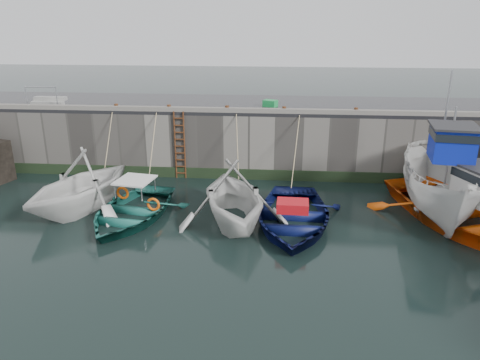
# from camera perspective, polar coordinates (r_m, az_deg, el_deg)

# --- Properties ---
(ground) EXTENTS (120.00, 120.00, 0.00)m
(ground) POSITION_cam_1_polar(r_m,az_deg,el_deg) (13.37, -7.35, -14.15)
(ground) COLOR black
(ground) RESTS_ON ground
(quay_back) EXTENTS (30.00, 5.00, 3.00)m
(quay_back) POSITION_cam_1_polar(r_m,az_deg,el_deg) (24.20, -1.43, 5.52)
(quay_back) COLOR slate
(quay_back) RESTS_ON ground
(road_back) EXTENTS (30.00, 5.00, 0.16)m
(road_back) POSITION_cam_1_polar(r_m,az_deg,el_deg) (23.87, -1.46, 9.20)
(road_back) COLOR black
(road_back) RESTS_ON quay_back
(kerb_back) EXTENTS (30.00, 0.30, 0.20)m
(kerb_back) POSITION_cam_1_polar(r_m,az_deg,el_deg) (21.54, -2.15, 8.54)
(kerb_back) COLOR slate
(kerb_back) RESTS_ON road_back
(algae_back) EXTENTS (30.00, 0.08, 0.50)m
(algae_back) POSITION_cam_1_polar(r_m,az_deg,el_deg) (22.14, -2.11, 0.78)
(algae_back) COLOR black
(algae_back) RESTS_ON ground
(ladder) EXTENTS (0.51, 0.08, 3.20)m
(ladder) POSITION_cam_1_polar(r_m,az_deg,el_deg) (22.02, -7.36, 4.18)
(ladder) COLOR #3F1E0F
(ladder) RESTS_ON ground
(boat_near_white) EXTENTS (6.23, 6.61, 2.78)m
(boat_near_white) POSITION_cam_1_polar(r_m,az_deg,el_deg) (19.79, -18.65, -3.41)
(boat_near_white) COLOR silver
(boat_near_white) RESTS_ON ground
(boat_near_white_rope) EXTENTS (0.04, 3.10, 3.10)m
(boat_near_white_rope) POSITION_cam_1_polar(r_m,az_deg,el_deg) (22.68, -15.43, -0.14)
(boat_near_white_rope) COLOR tan
(boat_near_white_rope) RESTS_ON ground
(boat_near_blue) EXTENTS (4.50, 5.71, 1.07)m
(boat_near_blue) POSITION_cam_1_polar(r_m,az_deg,el_deg) (18.52, -13.07, -4.46)
(boat_near_blue) COLOR #1B5F55
(boat_near_blue) RESTS_ON ground
(boat_near_blue_rope) EXTENTS (0.04, 3.46, 3.10)m
(boat_near_blue_rope) POSITION_cam_1_polar(r_m,az_deg,el_deg) (21.75, -10.25, -0.58)
(boat_near_blue_rope) COLOR tan
(boat_near_blue_rope) RESTS_ON ground
(boat_near_blacktrim) EXTENTS (5.56, 6.06, 2.69)m
(boat_near_blacktrim) POSITION_cam_1_polar(r_m,az_deg,el_deg) (17.64, -0.84, -5.16)
(boat_near_blacktrim) COLOR silver
(boat_near_blacktrim) RESTS_ON ground
(boat_near_blacktrim_rope) EXTENTS (0.04, 3.54, 3.10)m
(boat_near_blacktrim_rope) POSITION_cam_1_polar(r_m,az_deg,el_deg) (21.04, 0.15, -0.95)
(boat_near_blacktrim_rope) COLOR tan
(boat_near_blacktrim_rope) RESTS_ON ground
(boat_near_navy) EXTENTS (4.29, 5.86, 1.18)m
(boat_near_navy) POSITION_cam_1_polar(r_m,az_deg,el_deg) (17.60, 6.35, -5.35)
(boat_near_navy) COLOR #0A1140
(boat_near_navy) RESTS_ON ground
(boat_near_navy_rope) EXTENTS (0.04, 3.52, 3.10)m
(boat_near_navy_rope) POSITION_cam_1_polar(r_m,az_deg,el_deg) (21.00, 6.15, -1.11)
(boat_near_navy_rope) COLOR tan
(boat_near_navy_rope) RESTS_ON ground
(boat_far_white) EXTENTS (3.62, 7.39, 5.74)m
(boat_far_white) POSITION_cam_1_polar(r_m,az_deg,el_deg) (19.53, 23.39, -0.71)
(boat_far_white) COLOR silver
(boat_far_white) RESTS_ON ground
(boat_far_orange) EXTENTS (7.61, 8.78, 4.52)m
(boat_far_orange) POSITION_cam_1_polar(r_m,az_deg,el_deg) (19.17, 25.71, -3.54)
(boat_far_orange) COLOR #FF5B0D
(boat_far_orange) RESTS_ON ground
(fish_crate) EXTENTS (0.76, 0.66, 0.32)m
(fish_crate) POSITION_cam_1_polar(r_m,az_deg,el_deg) (22.85, 3.70, 9.31)
(fish_crate) COLOR green
(fish_crate) RESTS_ON road_back
(railing) EXTENTS (1.60, 1.05, 1.00)m
(railing) POSITION_cam_1_polar(r_m,az_deg,el_deg) (25.14, -22.30, 8.95)
(railing) COLOR #A5A8AD
(railing) RESTS_ON road_back
(bollard_a) EXTENTS (0.18, 0.18, 0.28)m
(bollard_a) POSITION_cam_1_polar(r_m,az_deg,el_deg) (22.77, -14.86, 8.62)
(bollard_a) COLOR #3F1E0F
(bollard_a) RESTS_ON road_back
(bollard_b) EXTENTS (0.18, 0.18, 0.28)m
(bollard_b) POSITION_cam_1_polar(r_m,az_deg,el_deg) (22.07, -8.65, 8.71)
(bollard_b) COLOR #3F1E0F
(bollard_b) RESTS_ON road_back
(bollard_c) EXTENTS (0.18, 0.18, 0.28)m
(bollard_c) POSITION_cam_1_polar(r_m,az_deg,el_deg) (21.61, -1.59, 8.69)
(bollard_c) COLOR #3F1E0F
(bollard_c) RESTS_ON road_back
(bollard_d) EXTENTS (0.18, 0.18, 0.28)m
(bollard_d) POSITION_cam_1_polar(r_m,az_deg,el_deg) (21.48, 5.40, 8.55)
(bollard_d) COLOR #3F1E0F
(bollard_d) RESTS_ON road_back
(bollard_e) EXTENTS (0.18, 0.18, 0.28)m
(bollard_e) POSITION_cam_1_polar(r_m,az_deg,el_deg) (21.75, 13.95, 8.20)
(bollard_e) COLOR #3F1E0F
(bollard_e) RESTS_ON road_back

